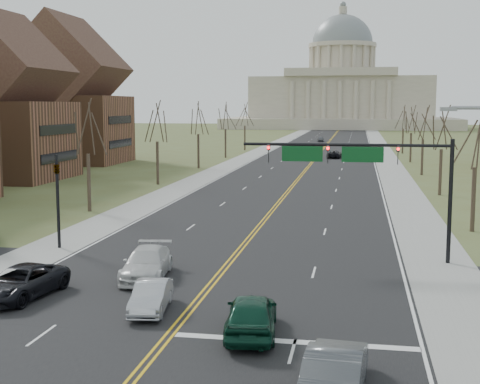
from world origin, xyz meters
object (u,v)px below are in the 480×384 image
at_px(car_far_sb, 321,139).
at_px(car_far_nb, 334,154).
at_px(car_nb_outer_lead, 336,369).
at_px(car_sb_inner_second, 147,263).
at_px(car_sb_outer_lead, 21,282).
at_px(signal_mast, 361,163).
at_px(signal_left, 57,191).
at_px(car_nb_inner_lead, 251,314).
at_px(car_sb_inner_lead, 151,297).

bearing_deg(car_far_sb, car_far_nb, -88.71).
height_order(car_nb_outer_lead, car_sb_inner_second, car_nb_outer_lead).
relative_size(car_nb_outer_lead, car_sb_outer_lead, 0.94).
distance_m(signal_mast, signal_left, 19.06).
height_order(car_nb_inner_lead, car_nb_outer_lead, car_nb_inner_lead).
distance_m(car_nb_inner_lead, car_far_nb, 90.82).
bearing_deg(car_nb_inner_lead, car_sb_inner_second, -54.47).
relative_size(car_far_nb, car_far_sb, 1.22).
bearing_deg(car_nb_inner_lead, car_far_sb, -93.77).
bearing_deg(car_nb_outer_lead, car_nb_inner_lead, -50.82).
height_order(signal_mast, car_far_nb, signal_mast).
relative_size(signal_mast, car_sb_inner_lead, 3.01).
relative_size(car_nb_inner_lead, car_sb_outer_lead, 0.92).
height_order(car_nb_outer_lead, car_far_nb, car_nb_outer_lead).
xyz_separation_m(signal_left, car_sb_outer_lead, (3.11, -10.76, -2.96)).
bearing_deg(car_sb_outer_lead, car_nb_outer_lead, -20.87).
bearing_deg(car_sb_inner_lead, car_sb_inner_second, 102.44).
bearing_deg(car_far_nb, car_sb_inner_second, 89.32).
relative_size(signal_left, car_sb_inner_second, 1.11).
distance_m(signal_mast, car_sb_inner_lead, 15.70).
bearing_deg(car_far_nb, signal_left, 83.19).
xyz_separation_m(car_far_nb, car_far_sb, (-5.24, 51.47, 0.00)).
bearing_deg(car_far_nb, car_far_sb, -80.17).
distance_m(car_sb_outer_lead, car_far_sb, 139.21).
xyz_separation_m(signal_left, car_far_nb, (14.69, 76.83, -3.04)).
xyz_separation_m(car_sb_inner_lead, car_far_nb, (4.84, 88.57, -0.00)).
height_order(car_nb_inner_lead, car_sb_outer_lead, car_nb_inner_lead).
height_order(signal_left, car_far_nb, signal_left).
height_order(signal_left, car_sb_inner_second, signal_left).
bearing_deg(car_far_sb, car_sb_inner_lead, -94.36).
bearing_deg(car_sb_inner_lead, car_nb_inner_lead, -32.17).
height_order(car_nb_inner_lead, car_far_nb, car_nb_inner_lead).
distance_m(car_nb_inner_lead, car_sb_inner_second, 10.34).
distance_m(car_sb_inner_lead, car_sb_inner_second, 5.85).
height_order(signal_mast, car_sb_outer_lead, signal_mast).
relative_size(car_nb_inner_lead, car_far_nb, 1.03).
relative_size(signal_left, car_nb_outer_lead, 1.19).
distance_m(car_nb_inner_lead, car_nb_outer_lead, 6.08).
distance_m(signal_mast, car_far_sb, 128.75).
relative_size(car_sb_outer_lead, car_far_sb, 1.37).
bearing_deg(signal_mast, car_sb_outer_lead, -145.81).
bearing_deg(car_sb_inner_second, car_far_sb, 82.10).
xyz_separation_m(signal_mast, car_nb_inner_lead, (-4.24, -13.99, -4.91)).
relative_size(signal_mast, signal_left, 2.02).
bearing_deg(signal_mast, car_far_sb, 94.24).
bearing_deg(car_far_nb, car_sb_inner_lead, 90.89).
distance_m(car_nb_outer_lead, car_sb_inner_second, 16.39).
distance_m(signal_mast, car_sb_inner_second, 13.65).
relative_size(car_sb_inner_lead, car_far_sb, 1.03).
bearing_deg(car_nb_outer_lead, car_sb_inner_second, -46.85).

